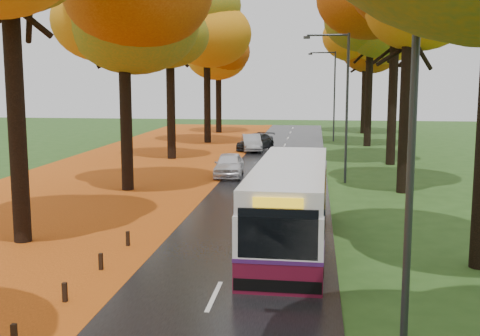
% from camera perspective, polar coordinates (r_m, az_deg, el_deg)
% --- Properties ---
extents(road, '(6.50, 90.00, 0.04)m').
position_cam_1_polar(road, '(28.39, 1.90, -2.91)').
color(road, black).
rests_on(road, ground).
extents(centre_line, '(0.12, 90.00, 0.01)m').
position_cam_1_polar(centre_line, '(28.39, 1.90, -2.86)').
color(centre_line, silver).
rests_on(centre_line, road).
extents(leaf_verge, '(12.00, 90.00, 0.02)m').
position_cam_1_polar(leaf_verge, '(30.54, -15.19, -2.42)').
color(leaf_verge, '#88350C').
rests_on(leaf_verge, ground).
extents(leaf_drift, '(0.90, 90.00, 0.01)m').
position_cam_1_polar(leaf_drift, '(28.82, -4.16, -2.71)').
color(leaf_drift, '#D76016').
rests_on(leaf_drift, road).
extents(streetlamp_near, '(2.45, 0.18, 8.00)m').
position_cam_1_polar(streetlamp_near, '(10.85, 14.69, 3.36)').
color(streetlamp_near, '#333538').
rests_on(streetlamp_near, ground).
extents(streetlamp_mid, '(2.45, 0.18, 8.00)m').
position_cam_1_polar(streetlamp_mid, '(32.76, 9.69, 6.77)').
color(streetlamp_mid, '#333538').
rests_on(streetlamp_mid, ground).
extents(streetlamp_far, '(2.45, 0.18, 8.00)m').
position_cam_1_polar(streetlamp_far, '(54.74, 8.69, 7.44)').
color(streetlamp_far, '#333538').
rests_on(streetlamp_far, ground).
extents(bus, '(2.60, 10.42, 2.73)m').
position_cam_1_polar(bus, '(20.53, 4.80, -3.24)').
color(bus, '#580D22').
rests_on(bus, road).
extents(car_white, '(1.83, 4.05, 1.35)m').
position_cam_1_polar(car_white, '(34.59, -1.04, 0.32)').
color(car_white, silver).
rests_on(car_white, road).
extents(car_silver, '(2.07, 4.08, 1.28)m').
position_cam_1_polar(car_silver, '(46.69, 1.10, 2.40)').
color(car_silver, gray).
rests_on(car_silver, road).
extents(car_dark, '(3.09, 4.69, 1.26)m').
position_cam_1_polar(car_dark, '(47.47, 1.49, 2.49)').
color(car_dark, black).
rests_on(car_dark, road).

